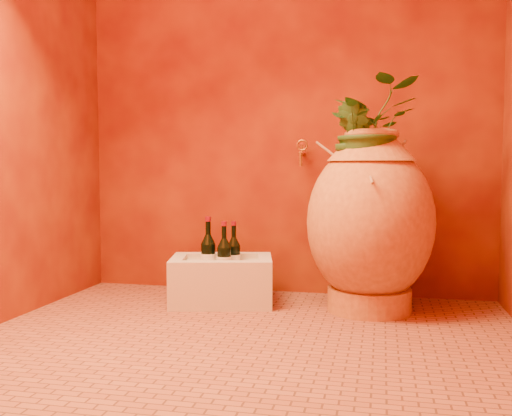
% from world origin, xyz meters
% --- Properties ---
extents(floor, '(2.50, 2.50, 0.00)m').
position_xyz_m(floor, '(0.00, 0.00, 0.00)').
color(floor, brown).
rests_on(floor, ground).
extents(wall_back, '(2.50, 0.02, 2.50)m').
position_xyz_m(wall_back, '(0.00, 1.00, 1.25)').
color(wall_back, '#5A0C05').
rests_on(wall_back, ground).
extents(amphora, '(0.86, 0.86, 0.97)m').
position_xyz_m(amphora, '(0.53, 0.62, 0.48)').
color(amphora, '#BE7F35').
rests_on(amphora, floor).
extents(stone_basin, '(0.64, 0.51, 0.27)m').
position_xyz_m(stone_basin, '(-0.30, 0.61, 0.13)').
color(stone_basin, beige).
rests_on(stone_basin, floor).
extents(wine_bottle_a, '(0.08, 0.08, 0.33)m').
position_xyz_m(wine_bottle_a, '(-0.27, 0.56, 0.26)').
color(wine_bottle_a, black).
rests_on(wine_bottle_a, stone_basin).
extents(wine_bottle_b, '(0.09, 0.09, 0.35)m').
position_xyz_m(wine_bottle_b, '(-0.37, 0.59, 0.27)').
color(wine_bottle_b, black).
rests_on(wine_bottle_b, stone_basin).
extents(wine_bottle_c, '(0.08, 0.08, 0.32)m').
position_xyz_m(wine_bottle_c, '(-0.24, 0.67, 0.26)').
color(wine_bottle_c, black).
rests_on(wine_bottle_c, stone_basin).
extents(wall_tap, '(0.07, 0.15, 0.16)m').
position_xyz_m(wall_tap, '(0.12, 0.92, 0.87)').
color(wall_tap, olive).
rests_on(wall_tap, wall_back).
extents(plant_main, '(0.60, 0.57, 0.52)m').
position_xyz_m(plant_main, '(0.52, 0.60, 0.98)').
color(plant_main, '#234C1B').
rests_on(plant_main, amphora).
extents(plant_side, '(0.27, 0.27, 0.39)m').
position_xyz_m(plant_side, '(0.44, 0.55, 0.92)').
color(plant_side, '#234C1B').
rests_on(plant_side, amphora).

